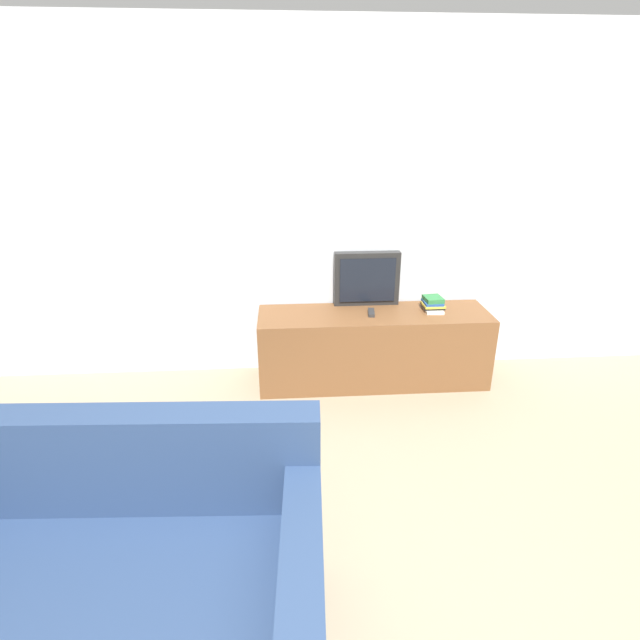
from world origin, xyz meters
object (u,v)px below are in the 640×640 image
book_stack (433,304)px  remote_on_stand (371,313)px  television (367,279)px  tv_stand (373,347)px  couch (102,606)px

book_stack → remote_on_stand: bearing=-173.6°
television → book_stack: (0.50, -0.16, -0.16)m
tv_stand → book_stack: bearing=5.1°
television → couch: (-1.34, -2.35, -0.49)m
tv_stand → couch: (-1.37, -2.15, 0.01)m
book_stack → couch: bearing=-129.9°
book_stack → remote_on_stand: 0.49m
book_stack → remote_on_stand: size_ratio=1.44×
couch → remote_on_stand: bearing=60.7°
book_stack → tv_stand: bearing=-174.9°
book_stack → remote_on_stand: (-0.49, -0.05, -0.04)m
couch → remote_on_stand: (1.34, 2.13, 0.29)m
tv_stand → television: television is taller
television → couch: television is taller
couch → television: bearing=63.3°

